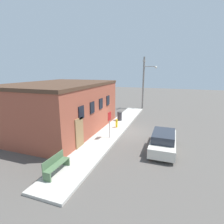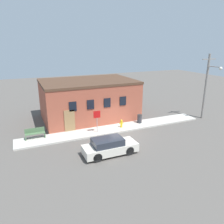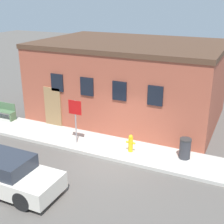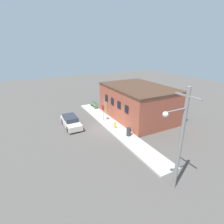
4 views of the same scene
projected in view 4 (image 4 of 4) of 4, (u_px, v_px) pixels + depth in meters
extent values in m
plane|color=#56514C|center=(106.00, 129.00, 20.59)|extent=(80.00, 80.00, 0.00)
cube|color=#BCB7AD|center=(114.00, 127.00, 21.02)|extent=(18.59, 2.05, 0.15)
cube|color=#9E4C38|center=(138.00, 103.00, 23.36)|extent=(9.82, 6.75, 4.04)
cube|color=#4C3323|center=(139.00, 87.00, 22.60)|extent=(9.92, 6.85, 0.24)
cube|color=black|center=(106.00, 98.00, 23.84)|extent=(0.70, 0.08, 0.90)
cube|color=black|center=(112.00, 101.00, 22.42)|extent=(0.70, 0.08, 0.90)
cube|color=black|center=(119.00, 105.00, 20.99)|extent=(0.70, 0.08, 0.90)
cube|color=black|center=(127.00, 109.00, 19.57)|extent=(0.70, 0.08, 0.90)
cube|color=#937047|center=(105.00, 107.00, 24.64)|extent=(1.00, 0.08, 2.20)
cylinder|color=gold|center=(115.00, 125.00, 20.36)|extent=(0.20, 0.20, 0.66)
sphere|color=gold|center=(115.00, 123.00, 20.23)|extent=(0.18, 0.18, 0.18)
cylinder|color=gold|center=(114.00, 124.00, 20.46)|extent=(0.11, 0.09, 0.09)
cylinder|color=gold|center=(116.00, 125.00, 20.20)|extent=(0.11, 0.09, 0.09)
cylinder|color=gray|center=(103.00, 113.00, 22.17)|extent=(0.06, 0.06, 2.09)
cube|color=red|center=(103.00, 108.00, 21.91)|extent=(0.66, 0.02, 0.66)
cube|color=#4C6B47|center=(92.00, 105.00, 27.99)|extent=(0.08, 0.44, 0.44)
cube|color=#4C6B47|center=(96.00, 108.00, 26.67)|extent=(0.08, 0.44, 0.44)
cube|color=#4C6B47|center=(94.00, 105.00, 27.24)|extent=(1.67, 0.44, 0.04)
cube|color=#4C6B47|center=(95.00, 103.00, 27.25)|extent=(1.67, 0.04, 0.42)
cylinder|color=#333338|center=(129.00, 132.00, 18.61)|extent=(0.47, 0.47, 0.84)
cylinder|color=#2D2D2D|center=(129.00, 128.00, 18.45)|extent=(0.50, 0.50, 0.06)
cylinder|color=gray|center=(181.00, 142.00, 10.87)|extent=(0.24, 0.24, 7.07)
cylinder|color=gray|center=(176.00, 110.00, 9.73)|extent=(0.08, 1.58, 0.08)
sphere|color=silver|center=(165.00, 114.00, 9.42)|extent=(0.32, 0.32, 0.32)
cube|color=gray|center=(188.00, 96.00, 9.83)|extent=(1.80, 0.10, 0.10)
cylinder|color=black|center=(80.00, 127.00, 20.29)|extent=(0.69, 0.20, 0.69)
cylinder|color=black|center=(68.00, 129.00, 19.68)|extent=(0.69, 0.20, 0.69)
cylinder|color=black|center=(74.00, 119.00, 22.41)|extent=(0.69, 0.20, 0.69)
cylinder|color=black|center=(63.00, 121.00, 21.80)|extent=(0.69, 0.20, 0.69)
cube|color=beige|center=(71.00, 123.00, 20.99)|extent=(4.13, 1.60, 0.63)
cube|color=#282D38|center=(70.00, 118.00, 20.96)|extent=(2.27, 1.41, 0.51)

